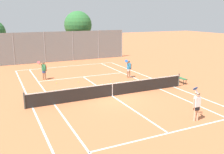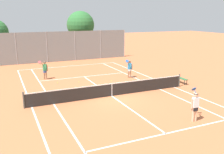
{
  "view_description": "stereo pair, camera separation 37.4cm",
  "coord_description": "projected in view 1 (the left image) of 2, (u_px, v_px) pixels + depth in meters",
  "views": [
    {
      "loc": [
        -7.28,
        -15.31,
        5.59
      ],
      "look_at": [
        0.69,
        1.5,
        1.0
      ],
      "focal_mm": 40.0,
      "sensor_mm": 36.0,
      "label": 1
    },
    {
      "loc": [
        -6.94,
        -15.47,
        5.59
      ],
      "look_at": [
        0.69,
        1.5,
        1.0
      ],
      "focal_mm": 40.0,
      "sensor_mm": 36.0,
      "label": 2
    }
  ],
  "objects": [
    {
      "name": "player_far_right",
      "position": [
        129.0,
        68.0,
        22.87
      ],
      "size": [
        0.86,
        0.68,
        1.77
      ],
      "color": "#936B4C",
      "rests_on": "ground"
    },
    {
      "name": "player_far_left",
      "position": [
        44.0,
        70.0,
        22.17
      ],
      "size": [
        0.87,
        0.66,
        1.77
      ],
      "color": "#936B4C",
      "rests_on": "ground"
    },
    {
      "name": "loose_tennis_ball_3",
      "position": [
        78.0,
        82.0,
        21.42
      ],
      "size": [
        0.07,
        0.07,
        0.07
      ],
      "primitive_type": "sphere",
      "color": "#D1DB33",
      "rests_on": "ground"
    },
    {
      "name": "court_line_markings",
      "position": [
        112.0,
        96.0,
        17.8
      ],
      "size": [
        11.1,
        23.9,
        0.01
      ],
      "color": "silver",
      "rests_on": "ground"
    },
    {
      "name": "tennis_net",
      "position": [
        112.0,
        89.0,
        17.68
      ],
      "size": [
        12.0,
        0.1,
        1.07
      ],
      "color": "#474C47",
      "rests_on": "ground"
    },
    {
      "name": "tree_behind_right",
      "position": [
        78.0,
        26.0,
        34.9
      ],
      "size": [
        3.82,
        3.82,
        6.24
      ],
      "color": "brown",
      "rests_on": "ground"
    },
    {
      "name": "ground_plane",
      "position": [
        112.0,
        96.0,
        17.8
      ],
      "size": [
        120.0,
        120.0,
        0.0
      ],
      "primitive_type": "plane",
      "color": "#BC663D"
    },
    {
      "name": "loose_tennis_ball_2",
      "position": [
        111.0,
        81.0,
        21.9
      ],
      "size": [
        0.07,
        0.07,
        0.07
      ],
      "primitive_type": "sphere",
      "color": "#D1DB33",
      "rests_on": "ground"
    },
    {
      "name": "player_near_side",
      "position": [
        197.0,
        105.0,
        13.44
      ],
      "size": [
        0.7,
        0.73,
        1.77
      ],
      "color": "#D8A884",
      "rests_on": "ground"
    },
    {
      "name": "courtside_bench",
      "position": [
        180.0,
        78.0,
        21.27
      ],
      "size": [
        0.36,
        1.5,
        0.47
      ],
      "color": "#2D6638",
      "rests_on": "ground"
    },
    {
      "name": "back_fence",
      "position": [
        59.0,
        47.0,
        30.84
      ],
      "size": [
        17.63,
        0.08,
        3.73
      ],
      "color": "gray",
      "rests_on": "ground"
    },
    {
      "name": "loose_tennis_ball_4",
      "position": [
        57.0,
        83.0,
        21.12
      ],
      "size": [
        0.07,
        0.07,
        0.07
      ],
      "primitive_type": "sphere",
      "color": "#D1DB33",
      "rests_on": "ground"
    }
  ]
}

